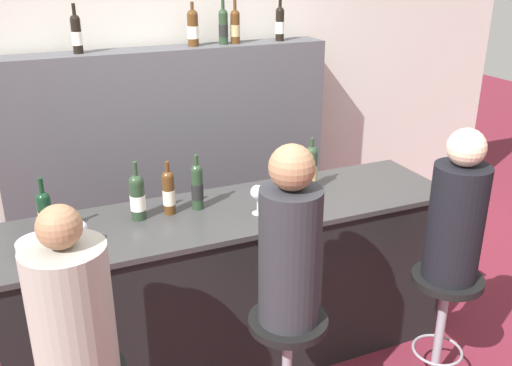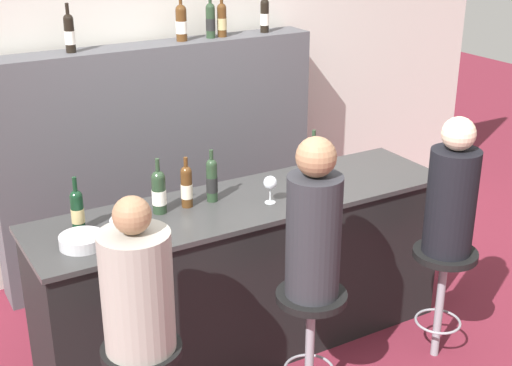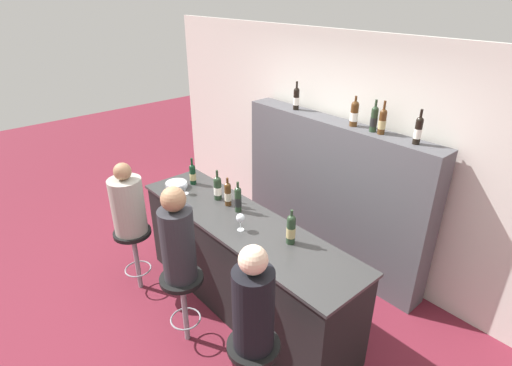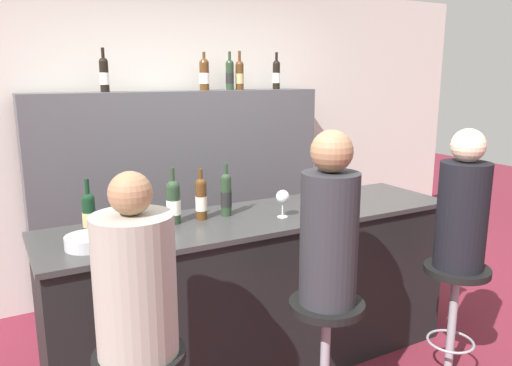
% 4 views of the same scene
% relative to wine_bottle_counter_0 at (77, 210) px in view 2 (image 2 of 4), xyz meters
% --- Properties ---
extents(wall_back, '(6.40, 0.05, 2.60)m').
position_rel_wine_bottle_counter_0_xyz_m(wall_back, '(0.98, 1.43, 0.17)').
color(wall_back, beige).
rests_on(wall_back, ground_plane).
extents(bar_counter, '(2.60, 0.68, 1.01)m').
position_rel_wine_bottle_counter_0_xyz_m(bar_counter, '(0.98, -0.09, -0.62)').
color(bar_counter, black).
rests_on(bar_counter, ground_plane).
extents(back_bar_cabinet, '(2.43, 0.28, 1.72)m').
position_rel_wine_bottle_counter_0_xyz_m(back_bar_cabinet, '(0.98, 1.20, -0.27)').
color(back_bar_cabinet, '#4C4C51').
rests_on(back_bar_cabinet, ground_plane).
extents(wine_bottle_counter_0, '(0.07, 0.07, 0.31)m').
position_rel_wine_bottle_counter_0_xyz_m(wine_bottle_counter_0, '(0.00, 0.00, 0.00)').
color(wine_bottle_counter_0, black).
rests_on(wine_bottle_counter_0, bar_counter).
extents(wine_bottle_counter_1, '(0.08, 0.08, 0.32)m').
position_rel_wine_bottle_counter_0_xyz_m(wine_bottle_counter_1, '(0.47, 0.00, 0.01)').
color(wine_bottle_counter_1, '#233823').
rests_on(wine_bottle_counter_1, bar_counter).
extents(wine_bottle_counter_2, '(0.07, 0.07, 0.30)m').
position_rel_wine_bottle_counter_0_xyz_m(wine_bottle_counter_2, '(0.64, 0.00, 0.01)').
color(wine_bottle_counter_2, '#4C2D14').
rests_on(wine_bottle_counter_2, bar_counter).
extents(wine_bottle_counter_3, '(0.07, 0.07, 0.32)m').
position_rel_wine_bottle_counter_0_xyz_m(wine_bottle_counter_3, '(0.80, -0.00, 0.01)').
color(wine_bottle_counter_3, '#233823').
rests_on(wine_bottle_counter_3, bar_counter).
extents(wine_bottle_counter_4, '(0.08, 0.08, 0.32)m').
position_rel_wine_bottle_counter_0_xyz_m(wine_bottle_counter_4, '(1.52, 0.00, 0.02)').
color(wine_bottle_counter_4, '#233823').
rests_on(wine_bottle_counter_4, bar_counter).
extents(wine_bottle_backbar_0, '(0.07, 0.07, 0.32)m').
position_rel_wine_bottle_counter_0_xyz_m(wine_bottle_backbar_0, '(0.39, 1.20, 0.72)').
color(wine_bottle_backbar_0, black).
rests_on(wine_bottle_backbar_0, back_bar_cabinet).
extents(wine_bottle_backbar_1, '(0.08, 0.08, 0.31)m').
position_rel_wine_bottle_counter_0_xyz_m(wine_bottle_backbar_1, '(1.19, 1.20, 0.72)').
color(wine_bottle_backbar_1, '#4C2D14').
rests_on(wine_bottle_backbar_1, back_bar_cabinet).
extents(wine_bottle_backbar_2, '(0.07, 0.07, 0.31)m').
position_rel_wine_bottle_counter_0_xyz_m(wine_bottle_backbar_2, '(1.42, 1.20, 0.72)').
color(wine_bottle_backbar_2, '#233823').
rests_on(wine_bottle_backbar_2, back_bar_cabinet).
extents(wine_bottle_backbar_3, '(0.07, 0.07, 0.32)m').
position_rel_wine_bottle_counter_0_xyz_m(wine_bottle_backbar_3, '(1.51, 1.20, 0.71)').
color(wine_bottle_backbar_3, '#4C2D14').
rests_on(wine_bottle_backbar_3, back_bar_cabinet).
extents(wine_bottle_backbar_4, '(0.07, 0.07, 0.32)m').
position_rel_wine_bottle_counter_0_xyz_m(wine_bottle_backbar_4, '(1.87, 1.20, 0.72)').
color(wine_bottle_backbar_4, black).
rests_on(wine_bottle_backbar_4, back_bar_cabinet).
extents(wine_glass_0, '(0.07, 0.07, 0.13)m').
position_rel_wine_bottle_counter_0_xyz_m(wine_glass_0, '(0.14, -0.20, -0.03)').
color(wine_glass_0, silver).
rests_on(wine_glass_0, bar_counter).
extents(wine_glass_1, '(0.08, 0.08, 0.17)m').
position_rel_wine_bottle_counter_0_xyz_m(wine_glass_1, '(1.08, -0.20, 0.00)').
color(wine_glass_1, silver).
rests_on(wine_glass_1, bar_counter).
extents(metal_bowl, '(0.23, 0.23, 0.06)m').
position_rel_wine_bottle_counter_0_xyz_m(metal_bowl, '(-0.04, -0.19, -0.09)').
color(metal_bowl, '#B7B7BC').
rests_on(metal_bowl, bar_counter).
extents(guest_seated_left, '(0.33, 0.33, 0.76)m').
position_rel_wine_bottle_counter_0_xyz_m(guest_seated_left, '(0.02, -0.78, -0.08)').
color(guest_seated_left, gray).
rests_on(guest_seated_left, bar_stool_left).
extents(bar_stool_middle, '(0.38, 0.38, 0.73)m').
position_rel_wine_bottle_counter_0_xyz_m(bar_stool_middle, '(0.98, -0.78, -0.56)').
color(bar_stool_middle, gray).
rests_on(bar_stool_middle, ground_plane).
extents(guest_seated_middle, '(0.29, 0.29, 0.87)m').
position_rel_wine_bottle_counter_0_xyz_m(guest_seated_middle, '(0.98, -0.78, -0.01)').
color(guest_seated_middle, '#28282D').
rests_on(guest_seated_middle, bar_stool_middle).
extents(bar_stool_right, '(0.38, 0.38, 0.73)m').
position_rel_wine_bottle_counter_0_xyz_m(bar_stool_right, '(1.94, -0.78, -0.56)').
color(bar_stool_right, gray).
rests_on(bar_stool_right, ground_plane).
extents(guest_seated_right, '(0.29, 0.29, 0.82)m').
position_rel_wine_bottle_counter_0_xyz_m(guest_seated_right, '(1.94, -0.78, -0.03)').
color(guest_seated_right, black).
rests_on(guest_seated_right, bar_stool_right).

